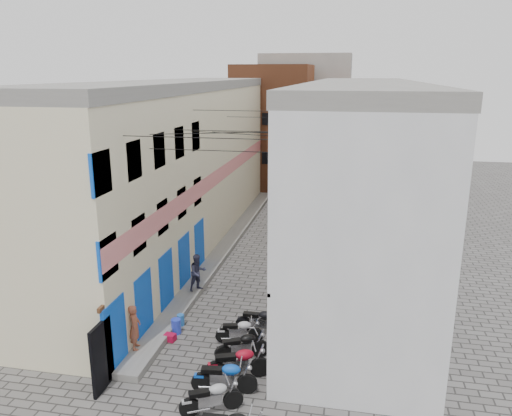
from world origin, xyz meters
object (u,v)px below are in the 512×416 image
Objects in this scene: motorcycle_b at (211,396)px; motorcycle_f at (239,330)px; water_jug_near at (176,326)px; red_crate at (170,337)px; person_b at (198,272)px; motorcycle_g at (260,319)px; motorcycle_d at (238,361)px; person_a at (135,327)px; water_jug_far at (181,320)px; motorcycle_e at (242,345)px; motorcycle_c at (224,375)px.

motorcycle_b is 3.92m from motorcycle_f.
water_jug_near is 0.57m from red_crate.
motorcycle_g is at bearing -88.44° from person_b.
person_a is (-3.76, 0.66, 0.44)m from motorcycle_d.
motorcycle_f reaches higher than water_jug_far.
motorcycle_g is 4.57m from person_a.
motorcycle_e is 3.40m from water_jug_far.
motorcycle_c is at bearing -53.76° from water_jug_far.
person_a reaches higher than motorcycle_b.
motorcycle_g is (0.52, 4.73, 0.01)m from motorcycle_b.
person_b is (-2.87, 6.43, 0.48)m from motorcycle_c.
person_b reaches higher than water_jug_near.
motorcycle_c is 4.62m from water_jug_far.
person_a is 1.64m from red_crate.
motorcycle_d is 1.28× the size of person_b.
motorcycle_d is 1.10× the size of motorcycle_e.
red_crate is (-2.72, 2.55, -0.46)m from motorcycle_c.
person_b is at bearing -23.20° from person_a.
red_crate is (-3.12, -1.21, -0.42)m from motorcycle_g.
motorcycle_b is 1.08× the size of motorcycle_f.
water_jug_far reaches higher than red_crate.
motorcycle_g is at bearing -75.33° from person_a.
motorcycle_f is at bearing 171.63° from motorcycle_d.
person_a is at bearing -77.88° from motorcycle_f.
motorcycle_d is 1.31× the size of person_a.
person_b reaches higher than motorcycle_c.
motorcycle_g is at bearing 130.62° from motorcycle_f.
motorcycle_d is (0.36, 1.77, 0.06)m from motorcycle_b.
person_b is at bearing 93.37° from water_jug_near.
water_jug_near is at bearing -147.03° from motorcycle_c.
red_crate is (0.80, 1.10, -0.92)m from person_a.
motorcycle_f is (-0.34, 1.06, -0.05)m from motorcycle_e.
motorcycle_e reaches higher than motorcycle_f.
motorcycle_e reaches higher than motorcycle_b.
person_a reaches higher than motorcycle_e.
red_crate is at bearing -69.51° from motorcycle_g.
motorcycle_b is 1.14× the size of person_b.
motorcycle_b is 4.21m from person_a.
motorcycle_b is 5.38m from water_jug_far.
motorcycle_d is at bearing -0.24° from motorcycle_f.
water_jug_near is at bearing -43.00° from person_a.
water_jug_far is at bearing 94.27° from water_jug_near.
motorcycle_f is (-0.22, 2.94, -0.09)m from motorcycle_c.
motorcycle_c is (0.12, 0.98, 0.04)m from motorcycle_b.
person_a is at bearing -117.25° from water_jug_near.
motorcycle_b reaches higher than water_jug_far.
water_jug_near is (-2.56, 4.07, -0.25)m from motorcycle_b.
person_a is 0.97× the size of person_b.
person_a is (-3.65, -0.43, 0.50)m from motorcycle_e.
person_a is (-3.30, -1.49, 0.55)m from motorcycle_f.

